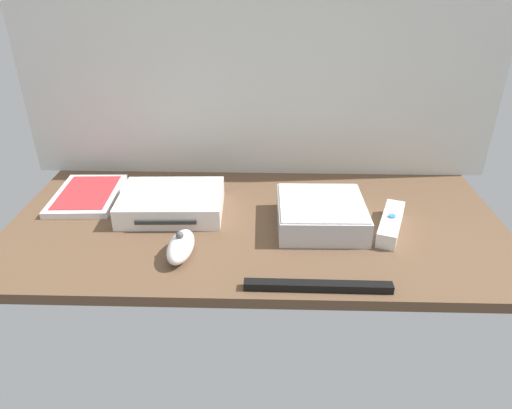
# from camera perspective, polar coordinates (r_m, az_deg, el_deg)

# --- Properties ---
(ground_plane) EXTENTS (1.00, 0.48, 0.02)m
(ground_plane) POSITION_cam_1_polar(r_m,az_deg,el_deg) (0.94, -0.00, -2.67)
(ground_plane) COLOR brown
(ground_plane) RESTS_ON ground
(back_wall) EXTENTS (1.10, 0.01, 0.64)m
(back_wall) POSITION_cam_1_polar(r_m,az_deg,el_deg) (1.07, 0.39, 19.93)
(back_wall) COLOR silver
(back_wall) RESTS_ON ground
(game_console) EXTENTS (0.22, 0.17, 0.04)m
(game_console) POSITION_cam_1_polar(r_m,az_deg,el_deg) (0.98, -10.35, 0.26)
(game_console) COLOR white
(game_console) RESTS_ON ground_plane
(mini_computer) EXTENTS (0.17, 0.17, 0.05)m
(mini_computer) POSITION_cam_1_polar(r_m,az_deg,el_deg) (0.92, 8.02, -1.13)
(mini_computer) COLOR silver
(mini_computer) RESTS_ON ground_plane
(game_case) EXTENTS (0.14, 0.20, 0.02)m
(game_case) POSITION_cam_1_polar(r_m,az_deg,el_deg) (1.09, -20.10, 1.11)
(game_case) COLOR white
(game_case) RESTS_ON ground_plane
(remote_wand) EXTENTS (0.08, 0.15, 0.03)m
(remote_wand) POSITION_cam_1_polar(r_m,az_deg,el_deg) (0.94, 16.32, -2.27)
(remote_wand) COLOR white
(remote_wand) RESTS_ON ground_plane
(remote_nunchuk) EXTENTS (0.05, 0.10, 0.05)m
(remote_nunchuk) POSITION_cam_1_polar(r_m,az_deg,el_deg) (0.84, -9.28, -5.14)
(remote_nunchuk) COLOR white
(remote_nunchuk) RESTS_ON ground_plane
(sensor_bar) EXTENTS (0.24, 0.02, 0.01)m
(sensor_bar) POSITION_cam_1_polar(r_m,az_deg,el_deg) (0.76, 7.67, -9.97)
(sensor_bar) COLOR black
(sensor_bar) RESTS_ON ground_plane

